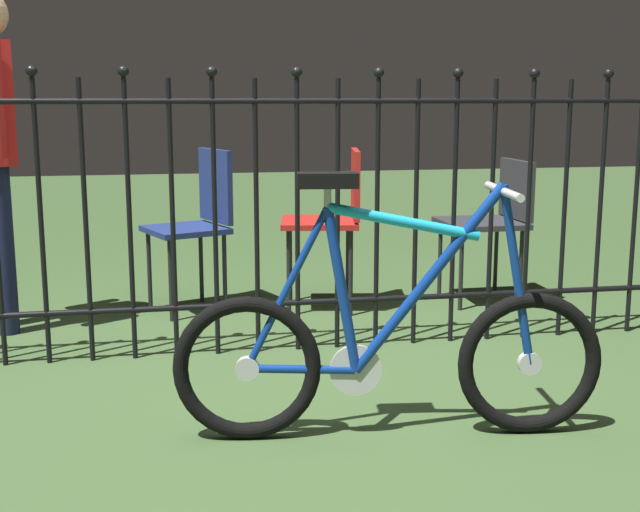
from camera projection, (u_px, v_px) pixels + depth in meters
The scene contains 6 objects.
ground_plane at pixel (292, 415), 3.12m from camera, with size 20.00×20.00×0.00m, color #3B562E.
iron_fence at pixel (251, 206), 3.77m from camera, with size 4.23×0.07×1.36m.
bicycle at pixel (389, 350), 2.88m from camera, with size 1.48×0.40×0.92m.
chair_red at pixel (334, 211), 4.59m from camera, with size 0.48×0.48×0.88m.
chair_navy at pixel (199, 214), 4.58m from camera, with size 0.50×0.50×0.88m.
chair_charcoal at pixel (494, 214), 4.77m from camera, with size 0.45×0.44×0.81m.
Camera 1 is at (-0.44, -2.92, 1.16)m, focal length 47.28 mm.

